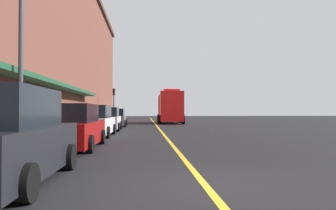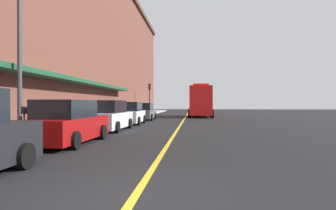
{
  "view_description": "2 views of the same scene",
  "coord_description": "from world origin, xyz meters",
  "px_view_note": "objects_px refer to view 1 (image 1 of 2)",
  "views": [
    {
      "loc": [
        -1.19,
        -6.16,
        1.47
      ],
      "look_at": [
        0.47,
        16.0,
        1.87
      ],
      "focal_mm": 33.7,
      "sensor_mm": 36.0,
      "label": 1
    },
    {
      "loc": [
        1.0,
        -4.88,
        1.58
      ],
      "look_at": [
        -2.04,
        29.59,
        1.44
      ],
      "focal_mm": 31.48,
      "sensor_mm": 36.0,
      "label": 2
    }
  ],
  "objects_px": {
    "parked_car_4": "(115,118)",
    "parking_meter_1": "(30,122)",
    "parked_car_0": "(3,140)",
    "fire_truck": "(170,108)",
    "parked_car_1": "(73,128)",
    "parking_meter_0": "(81,117)",
    "traffic_light_near": "(114,98)",
    "street_lamp_left": "(21,35)",
    "parked_car_3": "(108,120)",
    "parked_car_2": "(95,122)"
  },
  "relations": [
    {
      "from": "parking_meter_0",
      "to": "street_lamp_left",
      "type": "relative_size",
      "value": 0.19
    },
    {
      "from": "parked_car_1",
      "to": "parking_meter_0",
      "type": "relative_size",
      "value": 3.62
    },
    {
      "from": "parking_meter_0",
      "to": "traffic_light_near",
      "type": "distance_m",
      "value": 21.78
    },
    {
      "from": "parked_car_0",
      "to": "parked_car_2",
      "type": "bearing_deg",
      "value": 0.15
    },
    {
      "from": "parking_meter_0",
      "to": "parking_meter_1",
      "type": "height_order",
      "value": "same"
    },
    {
      "from": "street_lamp_left",
      "to": "parked_car_0",
      "type": "bearing_deg",
      "value": -71.92
    },
    {
      "from": "parked_car_4",
      "to": "traffic_light_near",
      "type": "bearing_deg",
      "value": 5.15
    },
    {
      "from": "parked_car_1",
      "to": "traffic_light_near",
      "type": "xyz_separation_m",
      "value": [
        -1.34,
        30.26,
        2.35
      ]
    },
    {
      "from": "parked_car_4",
      "to": "parked_car_3",
      "type": "bearing_deg",
      "value": 179.36
    },
    {
      "from": "parked_car_1",
      "to": "parked_car_4",
      "type": "height_order",
      "value": "parked_car_1"
    },
    {
      "from": "parking_meter_1",
      "to": "traffic_light_near",
      "type": "height_order",
      "value": "traffic_light_near"
    },
    {
      "from": "parked_car_4",
      "to": "street_lamp_left",
      "type": "xyz_separation_m",
      "value": [
        -2.01,
        -17.4,
        3.62
      ]
    },
    {
      "from": "parked_car_1",
      "to": "parking_meter_0",
      "type": "height_order",
      "value": "parked_car_1"
    },
    {
      "from": "fire_truck",
      "to": "street_lamp_left",
      "type": "xyz_separation_m",
      "value": [
        -7.74,
        -24.2,
        2.59
      ]
    },
    {
      "from": "parking_meter_0",
      "to": "parked_car_1",
      "type": "bearing_deg",
      "value": -80.72
    },
    {
      "from": "parked_car_0",
      "to": "traffic_light_near",
      "type": "distance_m",
      "value": 36.31
    },
    {
      "from": "parked_car_0",
      "to": "street_lamp_left",
      "type": "xyz_separation_m",
      "value": [
        -1.94,
        5.95,
        3.51
      ]
    },
    {
      "from": "parked_car_0",
      "to": "fire_truck",
      "type": "distance_m",
      "value": 30.72
    },
    {
      "from": "parked_car_3",
      "to": "fire_truck",
      "type": "height_order",
      "value": "fire_truck"
    },
    {
      "from": "parked_car_0",
      "to": "parking_meter_1",
      "type": "relative_size",
      "value": 3.44
    },
    {
      "from": "parked_car_2",
      "to": "street_lamp_left",
      "type": "bearing_deg",
      "value": 162.18
    },
    {
      "from": "parked_car_0",
      "to": "parked_car_1",
      "type": "distance_m",
      "value": 5.95
    },
    {
      "from": "parked_car_0",
      "to": "parked_car_1",
      "type": "height_order",
      "value": "parked_car_0"
    },
    {
      "from": "parked_car_1",
      "to": "parked_car_4",
      "type": "relative_size",
      "value": 1.0
    },
    {
      "from": "parked_car_4",
      "to": "parking_meter_1",
      "type": "relative_size",
      "value": 3.61
    },
    {
      "from": "parked_car_2",
      "to": "traffic_light_near",
      "type": "distance_m",
      "value": 24.61
    },
    {
      "from": "parked_car_1",
      "to": "parked_car_4",
      "type": "bearing_deg",
      "value": 0.42
    },
    {
      "from": "parked_car_3",
      "to": "fire_truck",
      "type": "relative_size",
      "value": 0.54
    },
    {
      "from": "parked_car_4",
      "to": "street_lamp_left",
      "type": "distance_m",
      "value": 17.88
    },
    {
      "from": "traffic_light_near",
      "to": "parked_car_3",
      "type": "bearing_deg",
      "value": -85.9
    },
    {
      "from": "parked_car_4",
      "to": "parking_meter_1",
      "type": "bearing_deg",
      "value": 174.73
    },
    {
      "from": "parked_car_2",
      "to": "street_lamp_left",
      "type": "height_order",
      "value": "street_lamp_left"
    },
    {
      "from": "parked_car_3",
      "to": "parking_meter_0",
      "type": "bearing_deg",
      "value": 151.05
    },
    {
      "from": "parked_car_0",
      "to": "parked_car_4",
      "type": "distance_m",
      "value": 23.35
    },
    {
      "from": "parking_meter_0",
      "to": "street_lamp_left",
      "type": "xyz_separation_m",
      "value": [
        -0.6,
        -8.58,
        3.34
      ]
    },
    {
      "from": "parked_car_2",
      "to": "parking_meter_0",
      "type": "relative_size",
      "value": 3.66
    },
    {
      "from": "parked_car_1",
      "to": "parking_meter_1",
      "type": "height_order",
      "value": "parked_car_1"
    },
    {
      "from": "parked_car_1",
      "to": "traffic_light_near",
      "type": "height_order",
      "value": "traffic_light_near"
    },
    {
      "from": "parked_car_0",
      "to": "fire_truck",
      "type": "bearing_deg",
      "value": -10.76
    },
    {
      "from": "parked_car_3",
      "to": "fire_truck",
      "type": "xyz_separation_m",
      "value": [
        5.71,
        12.96,
        1.01
      ]
    },
    {
      "from": "parked_car_4",
      "to": "traffic_light_near",
      "type": "xyz_separation_m",
      "value": [
        -1.35,
        12.87,
        2.37
      ]
    },
    {
      "from": "parking_meter_0",
      "to": "parked_car_0",
      "type": "bearing_deg",
      "value": -84.72
    },
    {
      "from": "parked_car_3",
      "to": "parked_car_0",
      "type": "bearing_deg",
      "value": 178.98
    },
    {
      "from": "parked_car_1",
      "to": "parked_car_3",
      "type": "height_order",
      "value": "parked_car_1"
    },
    {
      "from": "parked_car_2",
      "to": "fire_truck",
      "type": "distance_m",
      "value": 19.33
    },
    {
      "from": "street_lamp_left",
      "to": "parking_meter_0",
      "type": "bearing_deg",
      "value": 86.0
    },
    {
      "from": "parked_car_3",
      "to": "parked_car_4",
      "type": "height_order",
      "value": "parked_car_3"
    },
    {
      "from": "parked_car_0",
      "to": "traffic_light_near",
      "type": "relative_size",
      "value": 1.06
    },
    {
      "from": "fire_truck",
      "to": "parking_meter_1",
      "type": "xyz_separation_m",
      "value": [
        -7.14,
        -24.89,
        -0.75
      ]
    },
    {
      "from": "parked_car_1",
      "to": "street_lamp_left",
      "type": "relative_size",
      "value": 0.69
    }
  ]
}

